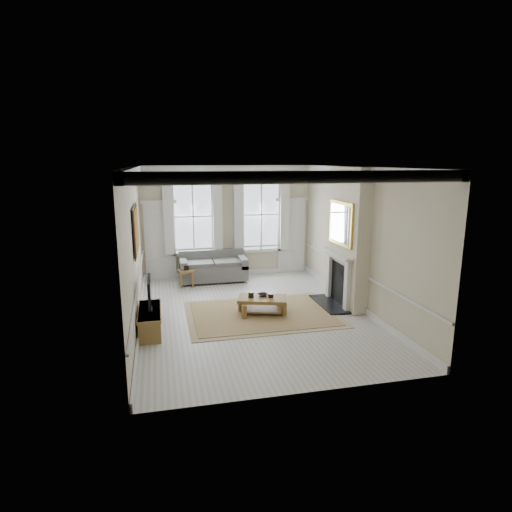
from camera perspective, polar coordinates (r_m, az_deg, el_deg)
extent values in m
plane|color=#B7B5AD|center=(10.15, -0.40, -7.74)|extent=(7.20, 7.20, 0.00)
plane|color=white|center=(9.52, -0.44, 11.82)|extent=(7.20, 7.20, 0.00)
plane|color=beige|center=(13.19, -3.82, 4.59)|extent=(5.20, 0.00, 5.20)
plane|color=beige|center=(9.49, -15.93, 1.00)|extent=(0.00, 7.20, 7.20)
plane|color=beige|center=(10.56, 13.50, 2.27)|extent=(0.00, 7.20, 7.20)
cube|color=silver|center=(13.08, -12.66, 1.80)|extent=(0.90, 0.08, 2.30)
cube|color=silver|center=(13.71, 4.74, 2.55)|extent=(0.90, 0.08, 2.30)
cube|color=#B8801F|center=(9.72, -15.74, 3.38)|extent=(0.05, 1.66, 1.06)
cube|color=beige|center=(10.66, 12.18, 2.43)|extent=(0.35, 1.70, 3.38)
cube|color=black|center=(10.91, 9.74, -6.33)|extent=(0.55, 1.50, 0.05)
cube|color=silver|center=(10.34, 12.04, -4.29)|extent=(0.10, 0.18, 1.15)
cube|color=silver|center=(11.31, 9.71, -2.74)|extent=(0.10, 0.18, 1.15)
cube|color=silver|center=(10.63, 10.74, 0.26)|extent=(0.20, 1.45, 0.06)
cube|color=black|center=(10.84, 11.04, -3.59)|extent=(0.02, 0.92, 1.00)
cube|color=gold|center=(10.52, 11.21, 4.27)|extent=(0.06, 1.26, 1.06)
cube|color=#5A5A58|center=(12.86, -5.72, -2.09)|extent=(1.97, 0.96, 0.45)
cube|color=#5A5A58|center=(13.13, -5.97, -0.07)|extent=(1.97, 0.20, 0.44)
cube|color=#5A5A58|center=(12.72, -9.70, -1.15)|extent=(0.20, 0.96, 0.30)
cube|color=#5A5A58|center=(12.93, -1.86, -0.75)|extent=(0.20, 0.96, 0.30)
cylinder|color=brown|center=(12.50, -9.42, -3.79)|extent=(0.06, 0.06, 0.08)
cylinder|color=brown|center=(13.39, -2.22, -2.52)|extent=(0.06, 0.06, 0.08)
cube|color=brown|center=(12.34, -9.28, -1.96)|extent=(0.51, 0.51, 0.06)
cube|color=brown|center=(12.25, -9.90, -3.29)|extent=(0.05, 0.05, 0.43)
cube|color=brown|center=(12.26, -8.48, -3.21)|extent=(0.05, 0.05, 0.43)
cube|color=brown|center=(12.54, -9.98, -2.92)|extent=(0.05, 0.05, 0.43)
cube|color=brown|center=(12.56, -8.59, -2.84)|extent=(0.05, 0.05, 0.43)
cube|color=tan|center=(10.15, 0.79, -7.68)|extent=(3.50, 2.60, 0.02)
cube|color=brown|center=(10.03, 0.80, -5.75)|extent=(1.24, 0.94, 0.08)
cube|color=brown|center=(9.80, -1.48, -7.47)|extent=(0.10, 0.10, 0.33)
cube|color=brown|center=(10.00, 3.63, -7.07)|extent=(0.10, 0.10, 0.33)
cube|color=brown|center=(10.21, -1.97, -6.64)|extent=(0.10, 0.10, 0.33)
cube|color=brown|center=(10.40, 2.93, -6.27)|extent=(0.10, 0.10, 0.33)
cylinder|color=black|center=(9.99, -0.66, -5.19)|extent=(0.13, 0.13, 0.13)
cylinder|color=black|center=(10.00, 1.99, -5.29)|extent=(0.13, 0.13, 0.09)
imported|color=black|center=(10.11, 0.94, -5.18)|extent=(0.30, 0.30, 0.06)
cube|color=brown|center=(9.34, -13.95, -8.38)|extent=(0.44, 1.36, 0.49)
cube|color=black|center=(9.25, -13.91, -6.89)|extent=(0.08, 0.30, 0.03)
cube|color=black|center=(9.13, -14.03, -4.58)|extent=(0.05, 0.90, 0.55)
cube|color=black|center=(9.13, -13.85, -4.57)|extent=(0.01, 0.83, 0.49)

